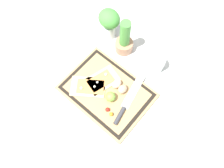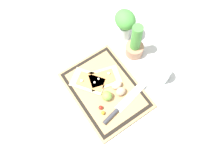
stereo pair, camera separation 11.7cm
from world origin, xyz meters
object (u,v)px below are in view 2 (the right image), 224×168
(knife, at_px, (118,109))
(sauce_jar, at_px, (162,75))
(herb_pot, at_px, (135,45))
(pizza_slice_far, at_px, (104,78))
(lime, at_px, (107,96))
(pizza_slice_near, at_px, (89,81))
(cherry_tomato_red, at_px, (101,108))
(egg_brown, at_px, (121,91))
(herb_glass, at_px, (125,23))
(egg_pink, at_px, (117,85))
(cherry_tomato_yellow, at_px, (103,113))

(knife, height_order, sauce_jar, sauce_jar)
(knife, bearing_deg, herb_pot, 130.01)
(pizza_slice_far, relative_size, lime, 3.73)
(pizza_slice_near, relative_size, knife, 0.69)
(pizza_slice_far, distance_m, cherry_tomato_red, 0.17)
(egg_brown, xyz_separation_m, herb_glass, (-0.30, 0.24, 0.08))
(pizza_slice_near, bearing_deg, egg_pink, 44.57)
(pizza_slice_near, distance_m, egg_pink, 0.15)
(egg_brown, distance_m, herb_glass, 0.39)
(pizza_slice_near, bearing_deg, sauce_jar, 59.28)
(egg_brown, height_order, lime, lime)
(egg_pink, distance_m, sauce_jar, 0.25)
(pizza_slice_near, xyz_separation_m, pizza_slice_far, (0.03, 0.08, 0.00))
(knife, height_order, cherry_tomato_yellow, knife)
(cherry_tomato_red, relative_size, cherry_tomato_yellow, 1.11)
(pizza_slice_near, bearing_deg, lime, 12.33)
(lime, bearing_deg, herb_pot, 116.90)
(pizza_slice_far, distance_m, knife, 0.19)
(pizza_slice_near, bearing_deg, cherry_tomato_yellow, -10.53)
(herb_glass, bearing_deg, sauce_jar, 0.07)
(sauce_jar, bearing_deg, knife, -86.96)
(egg_brown, bearing_deg, egg_pink, 174.09)
(pizza_slice_near, height_order, egg_brown, egg_brown)
(pizza_slice_far, bearing_deg, egg_pink, 20.58)
(pizza_slice_far, xyz_separation_m, egg_brown, (0.12, 0.03, 0.02))
(lime, bearing_deg, sauce_jar, 77.23)
(egg_brown, bearing_deg, pizza_slice_far, -168.23)
(lime, relative_size, cherry_tomato_yellow, 2.67)
(herb_pot, height_order, herb_glass, herb_pot)
(knife, relative_size, sauce_jar, 3.06)
(cherry_tomato_yellow, relative_size, sauce_jar, 0.19)
(lime, relative_size, cherry_tomato_red, 2.40)
(egg_pink, distance_m, herb_glass, 0.36)
(cherry_tomato_red, height_order, sauce_jar, sauce_jar)
(knife, bearing_deg, sauce_jar, 93.04)
(pizza_slice_far, xyz_separation_m, egg_pink, (0.08, 0.03, 0.02))
(pizza_slice_far, distance_m, lime, 0.12)
(egg_pink, xyz_separation_m, herb_glass, (-0.26, 0.24, 0.08))
(cherry_tomato_yellow, bearing_deg, knife, 70.66)
(pizza_slice_near, height_order, herb_pot, herb_pot)
(lime, height_order, herb_pot, herb_pot)
(egg_pink, distance_m, cherry_tomato_yellow, 0.17)
(egg_pink, distance_m, lime, 0.08)
(cherry_tomato_yellow, xyz_separation_m, herb_pot, (-0.21, 0.36, 0.05))
(knife, height_order, lime, lime)
(cherry_tomato_yellow, bearing_deg, cherry_tomato_red, 170.17)
(lime, bearing_deg, herb_glass, 131.60)
(egg_brown, relative_size, lime, 1.08)
(pizza_slice_near, bearing_deg, pizza_slice_far, 68.65)
(egg_pink, relative_size, herb_glass, 0.29)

